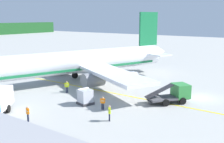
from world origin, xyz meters
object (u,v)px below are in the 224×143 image
(crew_loader_right, at_px, (67,86))
(service_truck_fuel, at_px, (175,93))
(crew_supervisor, at_px, (103,102))
(cargo_container_mid, at_px, (85,97))
(cargo_container_near, at_px, (132,78))
(airliner_foreground, at_px, (76,62))
(crew_loader_left, at_px, (109,112))
(crew_marshaller, at_px, (28,112))

(crew_loader_right, bearing_deg, service_truck_fuel, -71.63)
(service_truck_fuel, bearing_deg, crew_supervisor, 142.45)
(cargo_container_mid, bearing_deg, crew_loader_right, 66.67)
(cargo_container_near, relative_size, crew_supervisor, 1.48)
(cargo_container_mid, xyz_separation_m, crew_supervisor, (-0.37, -3.09, -0.03))
(airliner_foreground, height_order, crew_supervisor, airliner_foreground)
(service_truck_fuel, xyz_separation_m, cargo_container_mid, (-7.29, 8.98, -0.22))
(crew_loader_left, xyz_separation_m, crew_loader_right, (5.27, 11.51, 0.04))
(crew_marshaller, bearing_deg, cargo_container_near, -0.68)
(cargo_container_near, xyz_separation_m, crew_loader_right, (-10.48, 4.76, 0.11))
(cargo_container_mid, bearing_deg, airliner_foreground, 47.69)
(cargo_container_near, xyz_separation_m, crew_supervisor, (-13.29, -3.97, -0.00))
(crew_loader_right, height_order, crew_supervisor, crew_loader_right)
(crew_supervisor, bearing_deg, cargo_container_mid, 83.10)
(crew_marshaller, distance_m, crew_loader_left, 8.66)
(cargo_container_mid, bearing_deg, crew_supervisor, -96.90)
(cargo_container_mid, height_order, crew_loader_left, cargo_container_mid)
(cargo_container_near, distance_m, cargo_container_mid, 12.95)
(crew_loader_left, distance_m, crew_loader_right, 12.66)
(service_truck_fuel, bearing_deg, crew_loader_left, 162.89)
(crew_supervisor, bearing_deg, crew_loader_left, -131.55)
(crew_marshaller, height_order, crew_loader_right, crew_loader_right)
(cargo_container_mid, xyz_separation_m, crew_loader_right, (2.43, 5.64, 0.08))
(crew_marshaller, bearing_deg, cargo_container_mid, -8.11)
(crew_loader_left, bearing_deg, crew_loader_right, 65.41)
(service_truck_fuel, relative_size, crew_loader_left, 3.25)
(crew_marshaller, bearing_deg, airliner_foreground, 26.39)
(cargo_container_mid, height_order, crew_marshaller, cargo_container_mid)
(cargo_container_near, relative_size, crew_marshaller, 1.42)
(service_truck_fuel, bearing_deg, crew_loader_right, 108.37)
(crew_supervisor, bearing_deg, crew_loader_right, 72.18)
(crew_loader_left, height_order, crew_supervisor, crew_loader_left)
(cargo_container_near, xyz_separation_m, cargo_container_mid, (-12.92, -0.88, 0.03))
(cargo_container_near, bearing_deg, service_truck_fuel, -119.70)
(crew_marshaller, relative_size, crew_loader_right, 0.94)
(airliner_foreground, xyz_separation_m, service_truck_fuel, (-1.12, -18.22, -2.19))
(cargo_container_mid, xyz_separation_m, crew_loader_left, (-2.83, -5.87, 0.04))
(crew_marshaller, xyz_separation_m, crew_supervisor, (7.56, -4.22, -0.05))
(airliner_foreground, relative_size, crew_loader_right, 22.58)
(cargo_container_mid, distance_m, crew_loader_left, 6.51)
(airliner_foreground, bearing_deg, crew_marshaller, -153.61)
(service_truck_fuel, height_order, crew_supervisor, service_truck_fuel)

